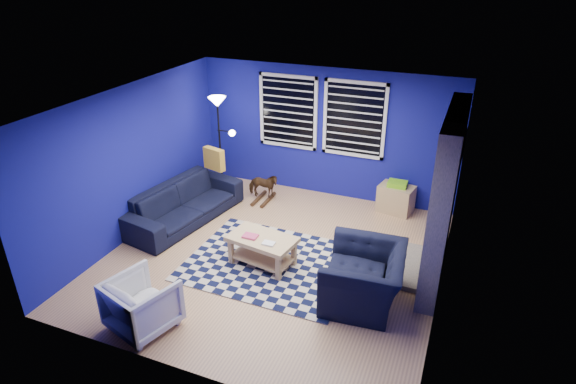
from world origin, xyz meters
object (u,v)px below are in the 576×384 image
(tv, at_px, (460,153))
(sofa, at_px, (184,203))
(armchair_big, at_px, (364,277))
(coffee_table, at_px, (262,245))
(cabinet, at_px, (396,198))
(armchair_bent, at_px, (142,304))
(floor_lamp, at_px, (219,116))
(rocking_horse, at_px, (263,186))

(tv, xyz_separation_m, sofa, (-4.40, -1.49, -1.06))
(armchair_big, bearing_deg, sofa, -111.47)
(coffee_table, height_order, cabinet, cabinet)
(tv, height_order, armchair_bent, tv)
(tv, xyz_separation_m, floor_lamp, (-4.31, -0.23, 0.19))
(tv, height_order, floor_lamp, floor_lamp)
(sofa, distance_m, rocking_horse, 1.56)
(sofa, height_order, coffee_table, sofa)
(armchair_bent, height_order, coffee_table, armchair_bent)
(coffee_table, bearing_deg, sofa, 158.07)
(tv, xyz_separation_m, armchair_big, (-0.90, -2.51, -1.01))
(armchair_bent, height_order, cabinet, armchair_bent)
(sofa, distance_m, armchair_bent, 2.77)
(cabinet, bearing_deg, tv, -3.20)
(armchair_bent, relative_size, coffee_table, 0.71)
(armchair_big, bearing_deg, coffee_table, -104.67)
(floor_lamp, bearing_deg, sofa, -94.06)
(floor_lamp, bearing_deg, armchair_bent, -75.96)
(tv, relative_size, armchair_bent, 1.29)
(armchair_big, relative_size, floor_lamp, 0.61)
(rocking_horse, bearing_deg, armchair_big, -141.61)
(rocking_horse, height_order, cabinet, cabinet)
(armchair_bent, relative_size, rocking_horse, 1.30)
(tv, xyz_separation_m, coffee_table, (-2.54, -2.24, -1.05))
(armchair_bent, bearing_deg, cabinet, -101.94)
(tv, distance_m, sofa, 4.77)
(coffee_table, relative_size, floor_lamp, 0.56)
(tv, bearing_deg, cabinet, 165.54)
(sofa, height_order, floor_lamp, floor_lamp)
(sofa, bearing_deg, rocking_horse, -28.76)
(rocking_horse, distance_m, floor_lamp, 1.56)
(sofa, relative_size, armchair_bent, 2.96)
(rocking_horse, xyz_separation_m, coffee_table, (0.88, -1.97, 0.03))
(tv, bearing_deg, armchair_bent, -129.64)
(armchair_bent, bearing_deg, rocking_horse, -71.98)
(floor_lamp, bearing_deg, armchair_big, -33.81)
(cabinet, bearing_deg, armchair_big, -77.37)
(coffee_table, bearing_deg, cabinet, 57.81)
(cabinet, bearing_deg, sofa, -141.87)
(tv, distance_m, coffee_table, 3.54)
(armchair_big, bearing_deg, rocking_horse, -136.85)
(coffee_table, distance_m, cabinet, 2.94)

